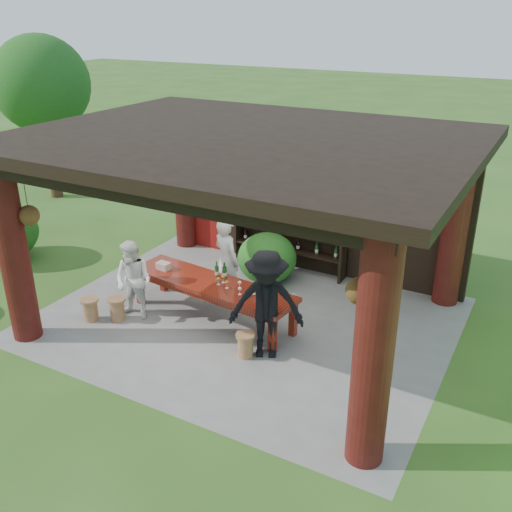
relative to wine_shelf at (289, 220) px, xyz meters
The scene contains 15 objects.
ground 2.73m from the wine_shelf, 83.30° to the right, with size 90.00×90.00×0.00m, color #2D5119.
pavilion 2.26m from the wine_shelf, 82.26° to the right, with size 7.50×6.00×3.60m.
wine_shelf is the anchor object (origin of this frame).
tasting_table 2.78m from the wine_shelf, 95.93° to the right, with size 3.45×1.21×0.75m.
stool_near_left 4.17m from the wine_shelf, 116.59° to the right, with size 0.34×0.34×0.45m.
stool_near_right 3.78m from the wine_shelf, 75.64° to the right, with size 0.33×0.33×0.43m.
stool_far_left 4.59m from the wine_shelf, 120.09° to the right, with size 0.34×0.34×0.45m.
host 2.08m from the wine_shelf, 100.66° to the right, with size 0.65×0.43×1.78m, color beige.
guest_woman 3.75m from the wine_shelf, 115.14° to the right, with size 0.75×0.58×1.54m, color silver.
guest_man 3.55m from the wine_shelf, 70.40° to the right, with size 1.24×0.71×1.91m, color black.
table_bottles 2.47m from the wine_shelf, 95.36° to the right, with size 0.23×0.12×0.31m.
table_glasses 2.79m from the wine_shelf, 84.06° to the right, with size 1.00×0.33×0.15m.
napkin_basket 3.05m from the wine_shelf, 117.95° to the right, with size 0.26×0.18×0.14m, color #BF6672.
shrubs 2.73m from the wine_shelf, 37.31° to the right, with size 14.61×9.24×1.36m.
trees 4.48m from the wine_shelf, 11.66° to the right, with size 21.82×8.71×4.80m.
Camera 1 is at (4.71, -8.19, 5.42)m, focal length 40.00 mm.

